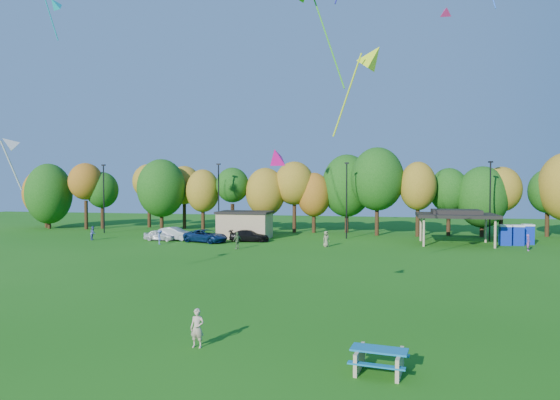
% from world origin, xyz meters
% --- Properties ---
extents(ground, '(160.00, 160.00, 0.00)m').
position_xyz_m(ground, '(0.00, 0.00, 0.00)').
color(ground, '#19600F').
rests_on(ground, ground).
extents(tree_line, '(93.57, 10.55, 11.15)m').
position_xyz_m(tree_line, '(-1.03, 45.51, 5.91)').
color(tree_line, black).
rests_on(tree_line, ground).
extents(lamp_posts, '(64.50, 0.25, 9.09)m').
position_xyz_m(lamp_posts, '(2.00, 40.00, 4.90)').
color(lamp_posts, black).
rests_on(lamp_posts, ground).
extents(utility_building, '(6.30, 4.30, 3.25)m').
position_xyz_m(utility_building, '(-10.00, 38.00, 1.64)').
color(utility_building, tan).
rests_on(utility_building, ground).
extents(pavilion, '(8.20, 6.20, 3.77)m').
position_xyz_m(pavilion, '(14.00, 37.00, 3.23)').
color(pavilion, tan).
rests_on(pavilion, ground).
extents(porta_potties, '(3.75, 2.55, 2.18)m').
position_xyz_m(porta_potties, '(20.35, 37.87, 1.10)').
color(porta_potties, '#0D28AC').
rests_on(porta_potties, ground).
extents(picnic_table, '(2.16, 1.87, 0.85)m').
position_xyz_m(picnic_table, '(6.53, -1.85, 0.49)').
color(picnic_table, tan).
rests_on(picnic_table, ground).
extents(kite_flyer, '(0.58, 0.39, 1.58)m').
position_xyz_m(kite_flyer, '(-0.73, -0.69, 0.79)').
color(kite_flyer, '#C1A791').
rests_on(kite_flyer, ground).
extents(car_a, '(3.78, 1.62, 1.27)m').
position_xyz_m(car_a, '(-18.81, 33.44, 0.64)').
color(car_a, silver).
rests_on(car_a, ground).
extents(car_b, '(4.72, 2.04, 1.51)m').
position_xyz_m(car_b, '(-17.35, 34.09, 0.76)').
color(car_b, '#AFAFB5').
rests_on(car_b, ground).
extents(car_c, '(5.61, 3.82, 1.43)m').
position_xyz_m(car_c, '(-13.11, 33.06, 0.71)').
color(car_c, navy).
rests_on(car_c, ground).
extents(car_d, '(4.75, 2.52, 1.31)m').
position_xyz_m(car_d, '(-8.53, 34.71, 0.66)').
color(car_d, black).
rests_on(car_d, ground).
extents(far_person_0, '(0.98, 1.16, 1.55)m').
position_xyz_m(far_person_0, '(-17.33, 30.29, 0.78)').
color(far_person_0, '#5066B1').
rests_on(far_person_0, ground).
extents(far_person_1, '(0.91, 1.05, 1.70)m').
position_xyz_m(far_person_1, '(-7.97, 28.34, 0.85)').
color(far_person_1, '#5D7F4D').
rests_on(far_person_1, ground).
extents(far_person_2, '(0.93, 0.94, 1.65)m').
position_xyz_m(far_person_2, '(0.54, 32.00, 0.82)').
color(far_person_2, '#7E8359').
rests_on(far_person_2, ground).
extents(far_person_3, '(0.79, 0.91, 1.59)m').
position_xyz_m(far_person_3, '(-26.75, 32.41, 0.80)').
color(far_person_3, '#455399').
rests_on(far_person_3, ground).
extents(far_person_4, '(0.53, 0.67, 1.62)m').
position_xyz_m(far_person_4, '(20.30, 33.23, 0.81)').
color(far_person_4, '#924A9C').
rests_on(far_person_4, ground).
extents(kite_0, '(1.10, 1.34, 1.18)m').
position_xyz_m(kite_0, '(1.82, 2.71, 7.90)').
color(kite_0, '#E70C89').
extents(kite_3, '(1.07, 1.38, 1.34)m').
position_xyz_m(kite_3, '(11.09, 21.87, 20.11)').
color(kite_3, '#C3206D').
extents(kite_5, '(1.58, 2.75, 4.46)m').
position_xyz_m(kite_5, '(-24.56, 23.21, 23.81)').
color(kite_5, '#0CAABA').
extents(kite_7, '(3.49, 1.96, 5.60)m').
position_xyz_m(kite_7, '(5.85, 10.26, 13.97)').
color(kite_7, '#D2F519').
extents(kite_15, '(1.90, 1.75, 3.39)m').
position_xyz_m(kite_15, '(-15.06, 5.84, 8.95)').
color(kite_15, '#B9B9B9').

